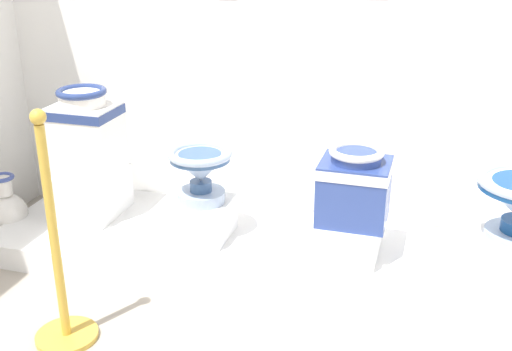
# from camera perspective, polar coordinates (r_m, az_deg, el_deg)

# --- Properties ---
(display_platform) EXTENTS (3.02, 0.88, 0.13)m
(display_platform) POSITION_cam_1_polar(r_m,az_deg,el_deg) (3.36, 1.68, -7.18)
(display_platform) COLOR white
(display_platform) RESTS_ON ground_plane
(plinth_block_squat_floral) EXTENTS (0.32, 0.39, 0.26)m
(plinth_block_squat_floral) POSITION_cam_1_polar(r_m,az_deg,el_deg) (3.74, -14.56, -1.49)
(plinth_block_squat_floral) COLOR white
(plinth_block_squat_floral) RESTS_ON display_platform
(antique_toilet_squat_floral) EXTENTS (0.36, 0.29, 0.48)m
(antique_toilet_squat_floral) POSITION_cam_1_polar(r_m,az_deg,el_deg) (3.61, -15.11, 3.93)
(antique_toilet_squat_floral) COLOR white
(antique_toilet_squat_floral) RESTS_ON plinth_block_squat_floral
(plinth_block_tall_cobalt) EXTENTS (0.30, 0.31, 0.20)m
(plinth_block_tall_cobalt) POSITION_cam_1_polar(r_m,az_deg,el_deg) (3.39, -4.88, -3.86)
(plinth_block_tall_cobalt) COLOR white
(plinth_block_tall_cobalt) RESTS_ON display_platform
(antique_toilet_tall_cobalt) EXTENTS (0.33, 0.33, 0.29)m
(antique_toilet_tall_cobalt) POSITION_cam_1_polar(r_m,az_deg,el_deg) (3.27, -5.04, 0.64)
(antique_toilet_tall_cobalt) COLOR #A1B5D4
(antique_toilet_tall_cobalt) RESTS_ON plinth_block_tall_cobalt
(plinth_block_slender_white) EXTENTS (0.28, 0.37, 0.18)m
(plinth_block_slender_white) POSITION_cam_1_polar(r_m,az_deg,el_deg) (3.25, 8.56, -5.42)
(plinth_block_slender_white) COLOR white
(plinth_block_slender_white) RESTS_ON display_platform
(antique_toilet_slender_white) EXTENTS (0.34, 0.30, 0.38)m
(antique_toilet_slender_white) POSITION_cam_1_polar(r_m,az_deg,el_deg) (3.13, 8.85, -0.74)
(antique_toilet_slender_white) COLOR #2F448B
(antique_toilet_slender_white) RESTS_ON plinth_block_slender_white
(decorative_vase_spare) EXTENTS (0.23, 0.23, 0.38)m
(decorative_vase_spare) POSITION_cam_1_polar(r_m,az_deg,el_deg) (3.90, -21.46, -3.07)
(decorative_vase_spare) COLOR #3C4C97
(decorative_vase_spare) RESTS_ON ground_plane
(stanchion_post_near_left) EXTENTS (0.27, 0.27, 1.04)m
(stanchion_post_near_left) POSITION_cam_1_polar(r_m,az_deg,el_deg) (2.83, -17.26, -8.92)
(stanchion_post_near_left) COLOR gold
(stanchion_post_near_left) RESTS_ON ground_plane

